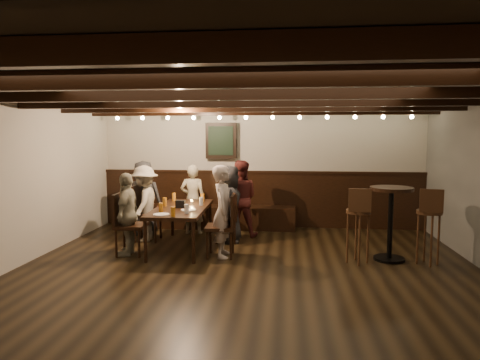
# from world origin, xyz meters

# --- Properties ---
(room) EXTENTS (7.00, 7.00, 7.00)m
(room) POSITION_xyz_m (-0.29, 2.21, 1.07)
(room) COLOR black
(room) RESTS_ON ground
(dining_table) EXTENTS (0.88, 1.85, 0.68)m
(dining_table) POSITION_xyz_m (-1.20, 1.62, 0.63)
(dining_table) COLOR black
(dining_table) RESTS_ON floor
(chair_left_near) EXTENTS (0.47, 0.47, 0.99)m
(chair_left_near) POSITION_xyz_m (-1.93, 2.05, 0.30)
(chair_left_near) COLOR black
(chair_left_near) RESTS_ON floor
(chair_left_far) EXTENTS (0.46, 0.46, 0.96)m
(chair_left_far) POSITION_xyz_m (-1.90, 1.15, 0.29)
(chair_left_far) COLOR black
(chair_left_far) RESTS_ON floor
(chair_right_near) EXTENTS (0.41, 0.41, 0.86)m
(chair_right_near) POSITION_xyz_m (-0.50, 2.10, 0.26)
(chair_right_near) COLOR black
(chair_right_near) RESTS_ON floor
(chair_right_far) EXTENTS (0.45, 0.45, 0.96)m
(chair_right_far) POSITION_xyz_m (-0.46, 1.20, 0.29)
(chair_right_far) COLOR black
(chair_right_far) RESTS_ON floor
(person_bench_left) EXTENTS (0.69, 0.47, 1.39)m
(person_bench_left) POSITION_xyz_m (-2.13, 2.49, 0.69)
(person_bench_left) COLOR #2B2C2E
(person_bench_left) RESTS_ON floor
(person_bench_centre) EXTENTS (0.49, 0.33, 1.31)m
(person_bench_centre) POSITION_xyz_m (-1.24, 2.67, 0.66)
(person_bench_centre) COLOR #9D967D
(person_bench_centre) RESTS_ON floor
(person_bench_right) EXTENTS (0.70, 0.56, 1.41)m
(person_bench_right) POSITION_xyz_m (-0.33, 2.56, 0.70)
(person_bench_right) COLOR maroon
(person_bench_right) RESTS_ON floor
(person_left_near) EXTENTS (0.53, 0.88, 1.33)m
(person_left_near) POSITION_xyz_m (-1.96, 2.05, 0.67)
(person_left_near) COLOR gray
(person_left_near) RESTS_ON floor
(person_left_far) EXTENTS (0.34, 0.77, 1.29)m
(person_left_far) POSITION_xyz_m (-1.93, 1.15, 0.64)
(person_left_far) COLOR gray
(person_left_far) RESTS_ON floor
(person_right_near) EXTENTS (0.45, 0.67, 1.34)m
(person_right_near) POSITION_xyz_m (-0.47, 2.10, 0.67)
(person_right_near) COLOR black
(person_right_near) RESTS_ON floor
(person_right_far) EXTENTS (0.36, 0.53, 1.41)m
(person_right_far) POSITION_xyz_m (-0.43, 1.20, 0.71)
(person_right_far) COLOR #AE9D93
(person_right_far) RESTS_ON floor
(pint_a) EXTENTS (0.07, 0.07, 0.14)m
(pint_a) POSITION_xyz_m (-1.50, 2.31, 0.75)
(pint_a) COLOR #BF7219
(pint_a) RESTS_ON dining_table
(pint_b) EXTENTS (0.07, 0.07, 0.14)m
(pint_b) POSITION_xyz_m (-0.97, 2.28, 0.75)
(pint_b) COLOR #BF7219
(pint_b) RESTS_ON dining_table
(pint_c) EXTENTS (0.07, 0.07, 0.14)m
(pint_c) POSITION_xyz_m (-1.50, 1.71, 0.75)
(pint_c) COLOR #BF7219
(pint_c) RESTS_ON dining_table
(pint_d) EXTENTS (0.07, 0.07, 0.14)m
(pint_d) POSITION_xyz_m (-0.91, 1.83, 0.75)
(pint_d) COLOR silver
(pint_d) RESTS_ON dining_table
(pint_e) EXTENTS (0.07, 0.07, 0.14)m
(pint_e) POSITION_xyz_m (-1.40, 1.17, 0.75)
(pint_e) COLOR #BF7219
(pint_e) RESTS_ON dining_table
(pint_f) EXTENTS (0.07, 0.07, 0.14)m
(pint_f) POSITION_xyz_m (-0.98, 1.08, 0.75)
(pint_f) COLOR silver
(pint_f) RESTS_ON dining_table
(pint_g) EXTENTS (0.07, 0.07, 0.14)m
(pint_g) POSITION_xyz_m (-1.12, 0.83, 0.75)
(pint_g) COLOR #BF7219
(pint_g) RESTS_ON dining_table
(plate_near) EXTENTS (0.24, 0.24, 0.01)m
(plate_near) POSITION_xyz_m (-1.32, 0.92, 0.69)
(plate_near) COLOR white
(plate_near) RESTS_ON dining_table
(plate_far) EXTENTS (0.24, 0.24, 0.01)m
(plate_far) POSITION_xyz_m (-1.01, 1.33, 0.69)
(plate_far) COLOR white
(plate_far) RESTS_ON dining_table
(condiment_caddy) EXTENTS (0.15, 0.10, 0.12)m
(condiment_caddy) POSITION_xyz_m (-1.20, 1.57, 0.74)
(condiment_caddy) COLOR black
(condiment_caddy) RESTS_ON dining_table
(candle) EXTENTS (0.05, 0.05, 0.05)m
(candle) POSITION_xyz_m (-1.09, 1.93, 0.71)
(candle) COLOR beige
(candle) RESTS_ON dining_table
(high_top_table) EXTENTS (0.62, 0.62, 1.10)m
(high_top_table) POSITION_xyz_m (2.06, 1.27, 0.72)
(high_top_table) COLOR black
(high_top_table) RESTS_ON floor
(bar_stool_left) EXTENTS (0.35, 0.37, 1.12)m
(bar_stool_left) POSITION_xyz_m (1.56, 1.07, 0.41)
(bar_stool_left) COLOR #362311
(bar_stool_left) RESTS_ON floor
(bar_stool_right) EXTENTS (0.36, 0.38, 1.12)m
(bar_stool_right) POSITION_xyz_m (2.56, 1.12, 0.41)
(bar_stool_right) COLOR #362311
(bar_stool_right) RESTS_ON floor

